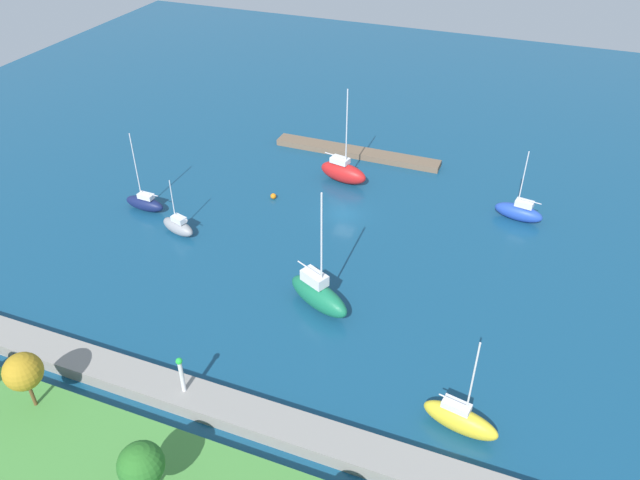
{
  "coord_description": "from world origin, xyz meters",
  "views": [
    {
      "loc": [
        -20.47,
        60.77,
        41.08
      ],
      "look_at": [
        0.0,
        8.27,
        1.5
      ],
      "focal_mm": 34.54,
      "sensor_mm": 36.0,
      "label": 1
    }
  ],
  "objects_px": {
    "sailboat_green_inner_mooring": "(318,294)",
    "sailboat_red_mid_basin": "(343,172)",
    "pier_dock": "(357,152)",
    "park_tree_center": "(23,372)",
    "sailboat_navy_by_breakwater": "(145,203)",
    "harbor_beacon": "(181,372)",
    "sailboat_blue_east_end": "(519,212)",
    "sailboat_yellow_off_beacon": "(460,419)",
    "mooring_buoy_orange": "(273,196)",
    "park_tree_midwest": "(141,465)",
    "sailboat_gray_far_north": "(178,226)"
  },
  "relations": [
    {
      "from": "harbor_beacon",
      "to": "sailboat_gray_far_north",
      "type": "relative_size",
      "value": 0.53
    },
    {
      "from": "park_tree_midwest",
      "to": "sailboat_blue_east_end",
      "type": "relative_size",
      "value": 0.59
    },
    {
      "from": "park_tree_center",
      "to": "sailboat_yellow_off_beacon",
      "type": "distance_m",
      "value": 34.67
    },
    {
      "from": "sailboat_red_mid_basin",
      "to": "sailboat_navy_by_breakwater",
      "type": "bearing_deg",
      "value": -131.4
    },
    {
      "from": "park_tree_midwest",
      "to": "sailboat_yellow_off_beacon",
      "type": "height_order",
      "value": "sailboat_yellow_off_beacon"
    },
    {
      "from": "harbor_beacon",
      "to": "sailboat_yellow_off_beacon",
      "type": "relative_size",
      "value": 0.38
    },
    {
      "from": "pier_dock",
      "to": "sailboat_green_inner_mooring",
      "type": "xyz_separation_m",
      "value": [
        -6.92,
        32.76,
        1.16
      ]
    },
    {
      "from": "sailboat_blue_east_end",
      "to": "sailboat_yellow_off_beacon",
      "type": "height_order",
      "value": "sailboat_yellow_off_beacon"
    },
    {
      "from": "harbor_beacon",
      "to": "sailboat_blue_east_end",
      "type": "distance_m",
      "value": 45.26
    },
    {
      "from": "harbor_beacon",
      "to": "mooring_buoy_orange",
      "type": "relative_size",
      "value": 5.07
    },
    {
      "from": "sailboat_green_inner_mooring",
      "to": "sailboat_red_mid_basin",
      "type": "distance_m",
      "value": 25.58
    },
    {
      "from": "sailboat_yellow_off_beacon",
      "to": "mooring_buoy_orange",
      "type": "relative_size",
      "value": 13.37
    },
    {
      "from": "sailboat_green_inner_mooring",
      "to": "sailboat_gray_far_north",
      "type": "relative_size",
      "value": 1.91
    },
    {
      "from": "park_tree_center",
      "to": "sailboat_navy_by_breakwater",
      "type": "relative_size",
      "value": 0.52
    },
    {
      "from": "pier_dock",
      "to": "sailboat_red_mid_basin",
      "type": "bearing_deg",
      "value": 95.16
    },
    {
      "from": "sailboat_red_mid_basin",
      "to": "mooring_buoy_orange",
      "type": "xyz_separation_m",
      "value": [
        6.83,
        7.45,
        -1.11
      ]
    },
    {
      "from": "park_tree_midwest",
      "to": "mooring_buoy_orange",
      "type": "height_order",
      "value": "park_tree_midwest"
    },
    {
      "from": "harbor_beacon",
      "to": "park_tree_midwest",
      "type": "height_order",
      "value": "park_tree_midwest"
    },
    {
      "from": "harbor_beacon",
      "to": "sailboat_green_inner_mooring",
      "type": "bearing_deg",
      "value": -111.59
    },
    {
      "from": "park_tree_center",
      "to": "sailboat_navy_by_breakwater",
      "type": "xyz_separation_m",
      "value": [
        10.13,
        -30.02,
        -3.97
      ]
    },
    {
      "from": "pier_dock",
      "to": "sailboat_yellow_off_beacon",
      "type": "bearing_deg",
      "value": 118.27
    },
    {
      "from": "pier_dock",
      "to": "sailboat_navy_by_breakwater",
      "type": "distance_m",
      "value": 30.87
    },
    {
      "from": "sailboat_red_mid_basin",
      "to": "sailboat_yellow_off_beacon",
      "type": "height_order",
      "value": "sailboat_red_mid_basin"
    },
    {
      "from": "harbor_beacon",
      "to": "sailboat_green_inner_mooring",
      "type": "relative_size",
      "value": 0.28
    },
    {
      "from": "sailboat_red_mid_basin",
      "to": "sailboat_yellow_off_beacon",
      "type": "distance_m",
      "value": 41.16
    },
    {
      "from": "sailboat_blue_east_end",
      "to": "sailboat_gray_far_north",
      "type": "bearing_deg",
      "value": 34.86
    },
    {
      "from": "park_tree_midwest",
      "to": "sailboat_red_mid_basin",
      "type": "height_order",
      "value": "sailboat_red_mid_basin"
    },
    {
      "from": "sailboat_blue_east_end",
      "to": "mooring_buoy_orange",
      "type": "bearing_deg",
      "value": 21.43
    },
    {
      "from": "sailboat_green_inner_mooring",
      "to": "mooring_buoy_orange",
      "type": "distance_m",
      "value": 21.75
    },
    {
      "from": "sailboat_green_inner_mooring",
      "to": "sailboat_blue_east_end",
      "type": "xyz_separation_m",
      "value": [
        -16.78,
        -23.74,
        -0.45
      ]
    },
    {
      "from": "park_tree_center",
      "to": "sailboat_red_mid_basin",
      "type": "bearing_deg",
      "value": -102.89
    },
    {
      "from": "park_tree_midwest",
      "to": "mooring_buoy_orange",
      "type": "bearing_deg",
      "value": -76.8
    },
    {
      "from": "harbor_beacon",
      "to": "sailboat_blue_east_end",
      "type": "relative_size",
      "value": 0.41
    },
    {
      "from": "sailboat_navy_by_breakwater",
      "to": "sailboat_blue_east_end",
      "type": "bearing_deg",
      "value": -158.7
    },
    {
      "from": "harbor_beacon",
      "to": "sailboat_green_inner_mooring",
      "type": "xyz_separation_m",
      "value": [
        -6.05,
        -15.28,
        -1.84
      ]
    },
    {
      "from": "sailboat_green_inner_mooring",
      "to": "mooring_buoy_orange",
      "type": "xyz_separation_m",
      "value": [
        13.04,
        -17.37,
        -1.22
      ]
    },
    {
      "from": "sailboat_yellow_off_beacon",
      "to": "sailboat_navy_by_breakwater",
      "type": "xyz_separation_m",
      "value": [
        42.78,
        -18.98,
        -0.23
      ]
    },
    {
      "from": "sailboat_gray_far_north",
      "to": "harbor_beacon",
      "type": "bearing_deg",
      "value": 139.75
    },
    {
      "from": "sailboat_navy_by_breakwater",
      "to": "park_tree_center",
      "type": "bearing_deg",
      "value": 111.41
    },
    {
      "from": "sailboat_gray_far_north",
      "to": "sailboat_green_inner_mooring",
      "type": "bearing_deg",
      "value": 179.46
    },
    {
      "from": "park_tree_center",
      "to": "sailboat_navy_by_breakwater",
      "type": "height_order",
      "value": "sailboat_navy_by_breakwater"
    },
    {
      "from": "harbor_beacon",
      "to": "sailboat_yellow_off_beacon",
      "type": "distance_m",
      "value": 22.8
    },
    {
      "from": "park_tree_midwest",
      "to": "sailboat_red_mid_basin",
      "type": "bearing_deg",
      "value": -86.52
    },
    {
      "from": "sailboat_blue_east_end",
      "to": "mooring_buoy_orange",
      "type": "distance_m",
      "value": 30.49
    },
    {
      "from": "pier_dock",
      "to": "sailboat_red_mid_basin",
      "type": "height_order",
      "value": "sailboat_red_mid_basin"
    },
    {
      "from": "sailboat_blue_east_end",
      "to": "sailboat_yellow_off_beacon",
      "type": "distance_m",
      "value": 33.59
    },
    {
      "from": "sailboat_green_inner_mooring",
      "to": "sailboat_yellow_off_beacon",
      "type": "xyz_separation_m",
      "value": [
        -15.99,
        9.84,
        -0.35
      ]
    },
    {
      "from": "pier_dock",
      "to": "park_tree_center",
      "type": "distance_m",
      "value": 54.71
    },
    {
      "from": "park_tree_center",
      "to": "harbor_beacon",
      "type": "bearing_deg",
      "value": -152.16
    },
    {
      "from": "harbor_beacon",
      "to": "sailboat_green_inner_mooring",
      "type": "height_order",
      "value": "sailboat_green_inner_mooring"
    }
  ]
}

